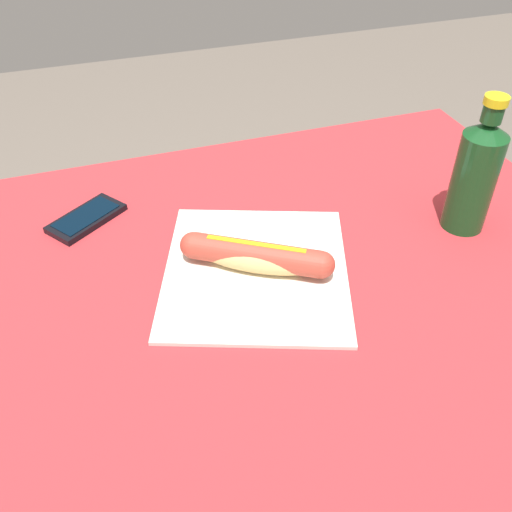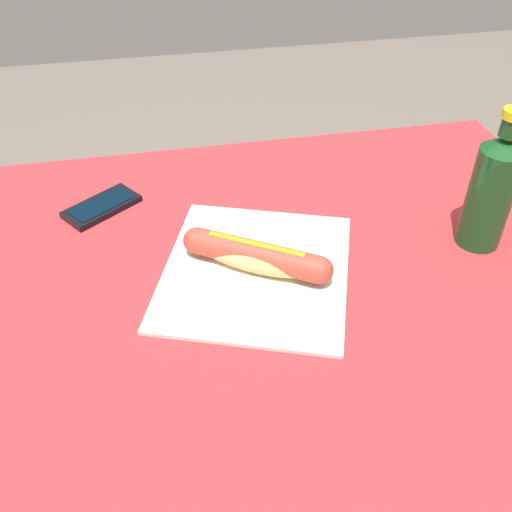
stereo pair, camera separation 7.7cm
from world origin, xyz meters
TOP-DOWN VIEW (x-y plane):
  - dining_table at (0.00, 0.00)m, footprint 1.12×0.84m
  - paper_wrapper at (0.01, 0.04)m, footprint 0.35×0.36m
  - hot_dog at (0.01, 0.04)m, footprint 0.20×0.14m
  - cell_phone at (-0.21, 0.24)m, footprint 0.13×0.12m
  - soda_bottle at (0.36, 0.04)m, footprint 0.07×0.07m

SIDE VIEW (x-z plane):
  - dining_table at x=0.00m, z-range 0.24..0.99m
  - paper_wrapper at x=0.01m, z-range 0.76..0.76m
  - cell_phone at x=-0.21m, z-range 0.76..0.77m
  - hot_dog at x=0.01m, z-range 0.76..0.81m
  - soda_bottle at x=0.36m, z-range 0.74..0.96m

